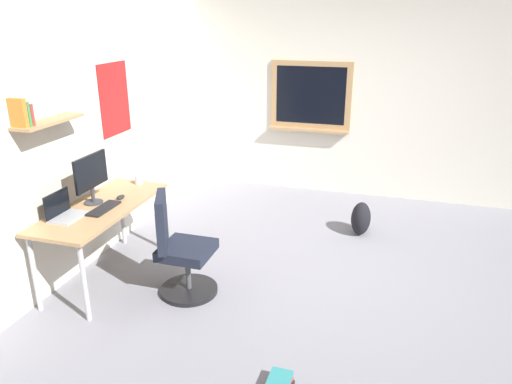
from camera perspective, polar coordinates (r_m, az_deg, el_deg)
The scene contains 12 objects.
ground_plane at distance 4.78m, azimuth 8.96°, elevation -9.94°, with size 5.20×5.20×0.00m, color gray.
wall_back at distance 5.16m, azimuth -18.34°, elevation 7.16°, with size 5.00×0.30×2.60m.
wall_right at distance 6.66m, azimuth 12.53°, elevation 10.48°, with size 0.22×5.00×2.60m.
desk at distance 4.68m, azimuth -17.68°, elevation -2.39°, with size 1.47×0.60×0.73m.
office_chair at distance 4.35m, azimuth -8.98°, elevation -7.02°, with size 0.54×0.56×0.95m.
laptop at distance 4.47m, azimuth -21.72°, elevation -2.16°, with size 0.31×0.21×0.23m.
monitor_primary at distance 4.64m, azimuth -18.87°, elevation 1.85°, with size 0.46×0.17×0.46m.
keyboard at distance 4.55m, azimuth -17.51°, elevation -1.86°, with size 0.37×0.13×0.02m, color black.
computer_mouse at distance 4.76m, azimuth -15.68°, elevation -0.57°, with size 0.10×0.06×0.03m, color #262628.
coffee_mug at distance 5.12m, azimuth -13.69°, elevation 1.42°, with size 0.08×0.08×0.09m, color silver.
backpack at distance 5.65m, azimuth 12.26°, elevation -3.07°, with size 0.32×0.22×0.38m, color black.
book_stack_on_floor at distance 3.50m, azimuth 2.68°, elevation -21.74°, with size 0.24×0.20×0.09m.
Camera 1 is at (-4.11, -0.49, 2.39)m, focal length 33.91 mm.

